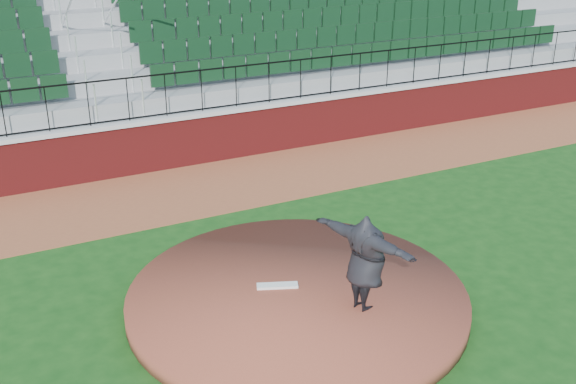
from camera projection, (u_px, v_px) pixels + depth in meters
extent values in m
plane|color=#133F12|center=(329.00, 296.00, 11.26)|extent=(90.00, 90.00, 0.00)
cube|color=brown|center=(211.00, 185.00, 15.70)|extent=(34.00, 3.20, 0.01)
cube|color=maroon|center=(187.00, 141.00, 16.79)|extent=(34.00, 0.35, 1.20)
cube|color=#B7B7B7|center=(185.00, 115.00, 16.53)|extent=(34.00, 0.45, 0.10)
cube|color=maroon|center=(122.00, 20.00, 20.50)|extent=(34.00, 0.50, 5.50)
cylinder|color=brown|center=(297.00, 298.00, 10.98)|extent=(5.42, 5.42, 0.25)
cube|color=white|center=(277.00, 286.00, 11.05)|extent=(0.68, 0.40, 0.04)
imported|color=black|center=(365.00, 263.00, 10.20)|extent=(1.02, 1.97, 1.55)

